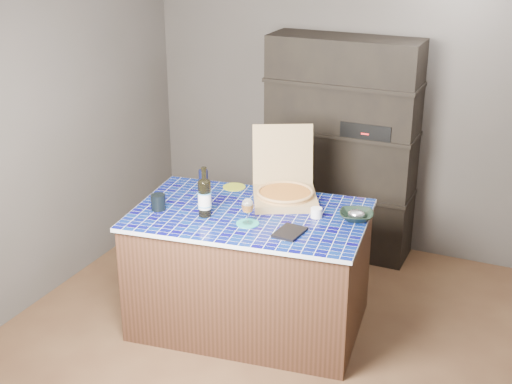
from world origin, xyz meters
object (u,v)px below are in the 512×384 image
at_px(wine_glass, 248,206).
at_px(bowl, 356,216).
at_px(pizza_box, 285,191).
at_px(kitchen_island, 250,269).
at_px(dvd_case, 290,232).
at_px(mead_bottle, 205,197).

distance_m(wine_glass, bowl, 0.71).
relative_size(wine_glass, bowl, 0.79).
bearing_deg(pizza_box, bowl, -38.19).
height_order(kitchen_island, dvd_case, dvd_case).
bearing_deg(dvd_case, bowl, 55.27).
distance_m(mead_bottle, dvd_case, 0.62).
xyz_separation_m(kitchen_island, dvd_case, (0.36, -0.19, 0.43)).
bearing_deg(dvd_case, kitchen_island, 157.65).
xyz_separation_m(pizza_box, wine_glass, (-0.07, -0.47, 0.06)).
height_order(pizza_box, bowl, pizza_box).
bearing_deg(wine_glass, mead_bottle, 179.11).
xyz_separation_m(mead_bottle, wine_glass, (0.31, -0.00, -0.01)).
bearing_deg(pizza_box, kitchen_island, -139.00).
bearing_deg(bowl, dvd_case, -129.93).
relative_size(mead_bottle, dvd_case, 1.57).
bearing_deg(dvd_case, mead_bottle, -177.45).
xyz_separation_m(wine_glass, bowl, (0.61, 0.35, -0.10)).
xyz_separation_m(kitchen_island, wine_glass, (0.06, -0.16, 0.54)).
height_order(kitchen_island, pizza_box, pizza_box).
bearing_deg(bowl, mead_bottle, -159.40).
relative_size(wine_glass, dvd_case, 0.79).
bearing_deg(dvd_case, wine_glass, -179.27).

